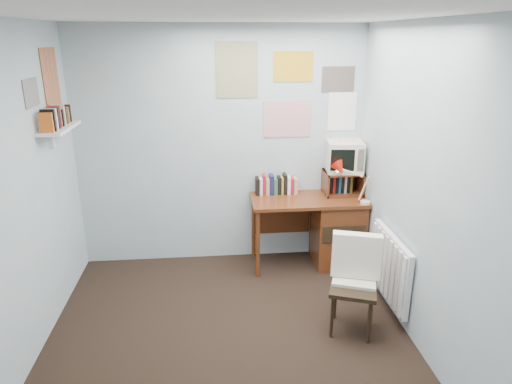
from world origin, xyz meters
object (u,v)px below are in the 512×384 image
(crt_tv, at_px, (345,155))
(radiator, at_px, (390,267))
(desk_chair, at_px, (353,288))
(wall_shelf, at_px, (59,128))
(desk_lamp, at_px, (367,186))
(tv_riser, at_px, (343,183))
(desk, at_px, (332,228))

(crt_tv, relative_size, radiator, 0.46)
(desk_chair, height_order, wall_shelf, wall_shelf)
(desk_lamp, distance_m, tv_riser, 0.37)
(desk, distance_m, tv_riser, 0.51)
(desk_chair, xyz_separation_m, tv_riser, (0.25, 1.33, 0.49))
(tv_riser, bearing_deg, wall_shelf, -169.68)
(desk, height_order, tv_riser, tv_riser)
(crt_tv, xyz_separation_m, wall_shelf, (-2.70, -0.51, 0.43))
(crt_tv, bearing_deg, desk_chair, -93.37)
(desk_lamp, bearing_deg, wall_shelf, 179.36)
(desk, distance_m, crt_tv, 0.80)
(crt_tv, bearing_deg, wall_shelf, -161.73)
(desk_lamp, xyz_separation_m, wall_shelf, (-2.84, -0.16, 0.67))
(desk, bearing_deg, wall_shelf, -171.60)
(crt_tv, bearing_deg, desk_lamp, -60.21)
(desk_lamp, height_order, radiator, desk_lamp)
(tv_riser, xyz_separation_m, crt_tv, (0.01, 0.02, 0.30))
(desk, distance_m, wall_shelf, 2.87)
(desk, relative_size, radiator, 1.50)
(crt_tv, distance_m, wall_shelf, 2.78)
(desk_lamp, xyz_separation_m, crt_tv, (-0.14, 0.35, 0.24))
(radiator, bearing_deg, desk_lamp, 91.61)
(desk, height_order, wall_shelf, wall_shelf)
(desk_chair, relative_size, crt_tv, 2.16)
(desk_chair, height_order, radiator, desk_chair)
(desk_chair, relative_size, desk_lamp, 2.14)
(desk, bearing_deg, crt_tv, 46.08)
(tv_riser, distance_m, crt_tv, 0.30)
(wall_shelf, bearing_deg, desk, 8.40)
(desk_chair, xyz_separation_m, radiator, (0.42, 0.29, 0.02))
(tv_riser, bearing_deg, desk, -137.04)
(desk_lamp, bearing_deg, desk, 136.85)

